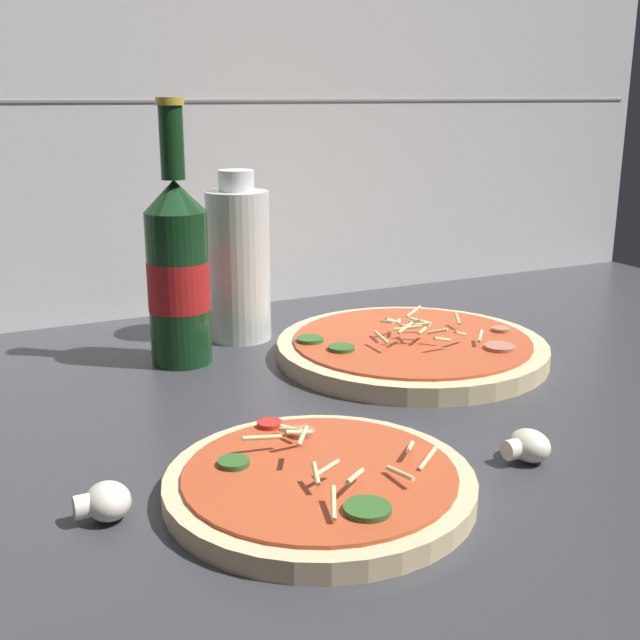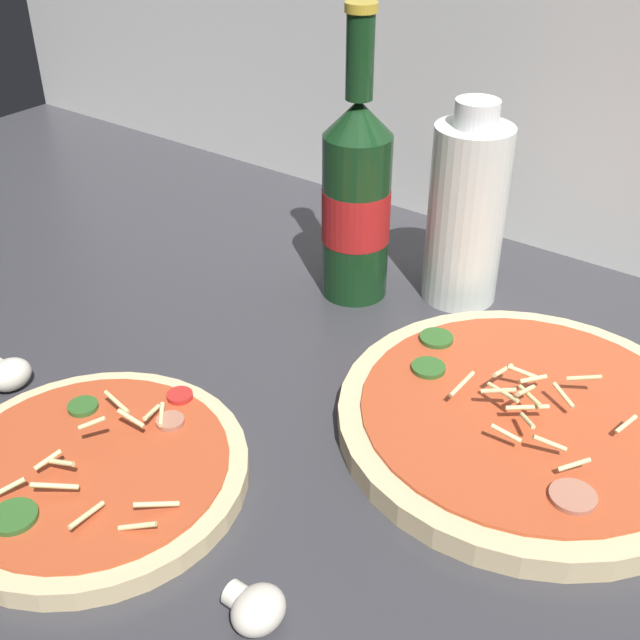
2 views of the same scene
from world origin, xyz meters
TOP-DOWN VIEW (x-y plane):
  - counter_slab at (0.00, 0.00)cm, footprint 160.00×90.00cm
  - pizza_near at (-3.75, -9.22)cm, footprint 22.77×22.77cm
  - pizza_far at (19.37, 14.90)cm, footprint 29.87×29.87cm
  - beer_bottle at (-3.93, 24.84)cm, footprint 6.65×6.65cm
  - oil_bottle at (4.98, 30.45)cm, footprint 7.41×7.41cm
  - mushroom_left at (-18.49, -5.75)cm, footprint 3.87×3.69cm
  - mushroom_right at (13.67, -11.33)cm, footprint 3.83×3.65cm

SIDE VIEW (x-z plane):
  - counter_slab at x=0.00cm, z-range 0.00..2.50cm
  - pizza_near at x=-3.75cm, z-range 1.05..5.85cm
  - pizza_far at x=19.37cm, z-range 1.06..6.17cm
  - mushroom_right at x=13.67cm, z-range 2.50..5.06cm
  - mushroom_left at x=-18.49cm, z-range 2.50..5.08cm
  - oil_bottle at x=4.98cm, z-range 1.70..21.70cm
  - beer_bottle at x=-3.93cm, z-range -1.22..26.81cm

